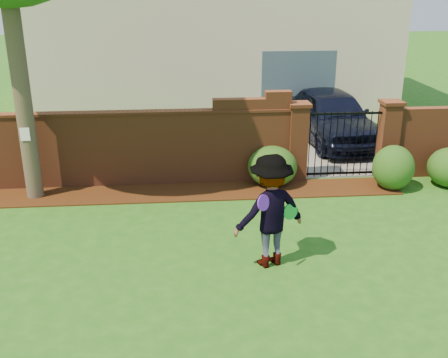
{
  "coord_description": "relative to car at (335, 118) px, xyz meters",
  "views": [
    {
      "loc": [
        -0.38,
        -7.88,
        4.59
      ],
      "look_at": [
        0.43,
        1.4,
        1.05
      ],
      "focal_mm": 42.8,
      "sensor_mm": 36.0,
      "label": 1
    }
  ],
  "objects": [
    {
      "name": "iron_gate",
      "position": [
        -0.63,
        -2.78,
        0.08
      ],
      "size": [
        1.78,
        0.03,
        1.6
      ],
      "color": "black",
      "rests_on": "ground"
    },
    {
      "name": "shrub_middle",
      "position": [
        0.34,
        -3.59,
        -0.25
      ],
      "size": [
        0.94,
        0.94,
        1.04
      ],
      "primitive_type": "ellipsoid",
      "color": "#184915",
      "rests_on": "ground"
    },
    {
      "name": "ground",
      "position": [
        -4.13,
        -6.78,
        -0.78
      ],
      "size": [
        80.0,
        80.0,
        0.01
      ],
      "primitive_type": "cube",
      "color": "#245916",
      "rests_on": "ground"
    },
    {
      "name": "paper_notice",
      "position": [
        -7.73,
        -3.57,
        0.73
      ],
      "size": [
        0.2,
        0.01,
        0.28
      ],
      "primitive_type": "cube",
      "color": "white",
      "rests_on": "tree"
    },
    {
      "name": "driveway",
      "position": [
        -0.63,
        1.22,
        -0.77
      ],
      "size": [
        3.2,
        8.0,
        0.01
      ],
      "primitive_type": "cube",
      "color": "slate",
      "rests_on": "ground"
    },
    {
      "name": "frisbee_green",
      "position": [
        -2.72,
        -6.8,
        0.21
      ],
      "size": [
        0.28,
        0.16,
        0.27
      ],
      "primitive_type": "cylinder",
      "rotation": [
        1.43,
        0.0,
        0.39
      ],
      "color": "green",
      "rests_on": "man"
    },
    {
      "name": "pillar_right",
      "position": [
        0.47,
        -2.78,
        0.18
      ],
      "size": [
        0.5,
        0.5,
        1.88
      ],
      "color": "brown",
      "rests_on": "ground"
    },
    {
      "name": "car",
      "position": [
        0.0,
        0.0,
        0.0
      ],
      "size": [
        2.26,
        4.69,
        1.55
      ],
      "primitive_type": "imported",
      "rotation": [
        0.0,
        0.0,
        0.1
      ],
      "color": "black",
      "rests_on": "ground"
    },
    {
      "name": "brick_wall",
      "position": [
        -6.14,
        -2.78,
        0.15
      ],
      "size": [
        8.7,
        0.31,
        2.16
      ],
      "color": "brown",
      "rests_on": "ground"
    },
    {
      "name": "man",
      "position": [
        -3.04,
        -6.77,
        0.2
      ],
      "size": [
        1.43,
        1.1,
        1.95
      ],
      "primitive_type": "imported",
      "rotation": [
        0.0,
        0.0,
        3.48
      ],
      "color": "gray",
      "rests_on": "ground"
    },
    {
      "name": "mulch_bed",
      "position": [
        -5.08,
        -3.45,
        -0.76
      ],
      "size": [
        11.1,
        1.08,
        0.03
      ],
      "primitive_type": "cube",
      "color": "black",
      "rests_on": "ground"
    },
    {
      "name": "house",
      "position": [
        -3.12,
        5.21,
        2.39
      ],
      "size": [
        12.4,
        6.4,
        6.3
      ],
      "color": "beige",
      "rests_on": "ground"
    },
    {
      "name": "pillar_left",
      "position": [
        -1.73,
        -2.78,
        0.18
      ],
      "size": [
        0.5,
        0.5,
        1.88
      ],
      "color": "brown",
      "rests_on": "ground"
    },
    {
      "name": "shrub_left",
      "position": [
        -2.37,
        -3.13,
        -0.3
      ],
      "size": [
        1.15,
        1.15,
        0.94
      ],
      "primitive_type": "ellipsoid",
      "color": "#184915",
      "rests_on": "ground"
    },
    {
      "name": "frisbee_purple",
      "position": [
        -3.24,
        -7.17,
        0.55
      ],
      "size": [
        0.24,
        0.23,
        0.26
      ],
      "primitive_type": "cylinder",
      "rotation": [
        1.36,
        0.0,
        0.73
      ],
      "color": "#6C1FC7",
      "rests_on": "man"
    }
  ]
}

